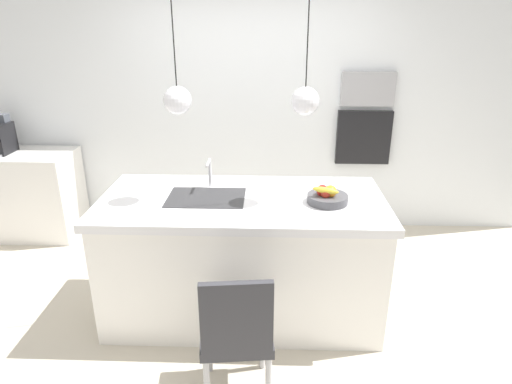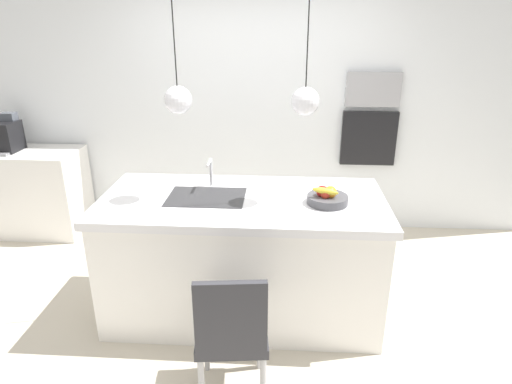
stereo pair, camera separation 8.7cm
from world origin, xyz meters
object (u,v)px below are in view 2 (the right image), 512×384
chair_near (232,330)px  oven (368,138)px  fruit_bowl (327,197)px  coffee_machine (8,136)px  microwave (373,89)px

chair_near → oven: bearing=65.3°
chair_near → fruit_bowl: bearing=55.5°
fruit_bowl → coffee_machine: 3.41m
fruit_bowl → microwave: bearing=71.1°
fruit_bowl → chair_near: 1.14m
coffee_machine → chair_near: size_ratio=0.41×
microwave → chair_near: bearing=-114.7°
fruit_bowl → oven: 1.74m
coffee_machine → oven: size_ratio=0.68×
fruit_bowl → microwave: 1.81m
oven → chair_near: (-1.15, -2.49, -0.50)m
coffee_machine → oven: 3.71m
fruit_bowl → oven: (0.56, 1.65, 0.01)m
oven → microwave: bearing=0.0°
fruit_bowl → chair_near: fruit_bowl is taller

